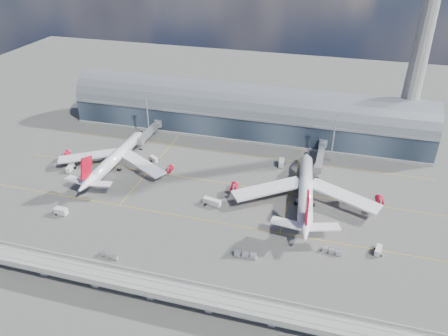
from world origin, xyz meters
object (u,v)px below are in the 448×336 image
(airliner_right, at_px, (306,191))
(service_truck_4, at_px, (282,163))
(floodlight_mast_left, at_px, (148,115))
(cargo_train_1, at_px, (245,255))
(service_truck_3, at_px, (378,250))
(airliner_left, at_px, (114,159))
(cargo_train_0, at_px, (109,255))
(service_truck_1, at_px, (61,211))
(cargo_train_2, at_px, (332,251))
(floodlight_mast_right, at_px, (334,137))
(service_truck_5, at_px, (154,159))
(service_truck_0, at_px, (70,168))
(service_truck_2, at_px, (212,202))
(control_tower, at_px, (421,51))

(airliner_right, xyz_separation_m, service_truck_4, (-14.91, 29.12, -4.00))
(floodlight_mast_left, bearing_deg, cargo_train_1, -47.63)
(service_truck_4, bearing_deg, service_truck_3, -57.42)
(airliner_left, distance_m, cargo_train_0, 66.15)
(floodlight_mast_left, height_order, service_truck_1, floodlight_mast_left)
(service_truck_3, xyz_separation_m, cargo_train_2, (-16.49, -4.69, -0.41))
(floodlight_mast_right, height_order, cargo_train_0, floodlight_mast_right)
(floodlight_mast_left, xyz_separation_m, service_truck_3, (121.76, -66.85, -12.36))
(service_truck_1, xyz_separation_m, service_truck_3, (126.75, 10.82, -0.32))
(service_truck_1, xyz_separation_m, cargo_train_0, (32.16, -18.36, -0.73))
(service_truck_5, xyz_separation_m, cargo_train_2, (91.66, -46.68, -0.46))
(airliner_left, distance_m, service_truck_5, 19.94)
(floodlight_mast_right, xyz_separation_m, service_truck_1, (-104.98, -77.67, -12.04))
(service_truck_0, bearing_deg, cargo_train_1, -30.70)
(floodlight_mast_left, relative_size, service_truck_0, 3.90)
(service_truck_3, bearing_deg, airliner_left, 177.59)
(service_truck_3, bearing_deg, service_truck_5, 170.05)
(airliner_left, height_order, cargo_train_0, airliner_left)
(airliner_right, relative_size, cargo_train_2, 9.08)
(service_truck_5, bearing_deg, cargo_train_1, -100.71)
(airliner_right, bearing_deg, service_truck_5, 162.38)
(service_truck_1, relative_size, cargo_train_0, 0.73)
(service_truck_1, distance_m, service_truck_5, 56.00)
(floodlight_mast_right, bearing_deg, service_truck_0, -159.97)
(airliner_left, distance_m, service_truck_2, 58.03)
(control_tower, height_order, cargo_train_0, control_tower)
(floodlight_mast_left, distance_m, service_truck_3, 139.45)
(floodlight_mast_right, bearing_deg, service_truck_5, -163.95)
(floodlight_mast_left, bearing_deg, service_truck_5, -61.27)
(cargo_train_1, bearing_deg, airliner_left, 62.67)
(control_tower, distance_m, service_truck_3, 108.20)
(cargo_train_0, bearing_deg, control_tower, -48.41)
(airliner_right, bearing_deg, service_truck_2, -167.33)
(service_truck_1, xyz_separation_m, service_truck_5, (18.61, 52.82, -0.27))
(floodlight_mast_left, distance_m, airliner_left, 37.69)
(floodlight_mast_right, distance_m, airliner_left, 108.57)
(service_truck_4, xyz_separation_m, service_truck_5, (-63.12, -13.13, -0.34))
(control_tower, distance_m, cargo_train_2, 115.62)
(floodlight_mast_left, height_order, floodlight_mast_right, same)
(service_truck_4, bearing_deg, cargo_train_2, -71.15)
(airliner_right, distance_m, service_truck_0, 113.88)
(control_tower, bearing_deg, floodlight_mast_left, -168.28)
(service_truck_2, bearing_deg, service_truck_1, 125.24)
(floodlight_mast_left, xyz_separation_m, cargo_train_0, (27.17, -96.03, -12.77))
(cargo_train_1, bearing_deg, control_tower, -25.19)
(service_truck_1, bearing_deg, floodlight_mast_left, -1.82)
(service_truck_5, bearing_deg, service_truck_1, -167.05)
(control_tower, height_order, floodlight_mast_left, control_tower)
(airliner_right, height_order, service_truck_4, airliner_right)
(floodlight_mast_right, relative_size, service_truck_1, 4.64)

